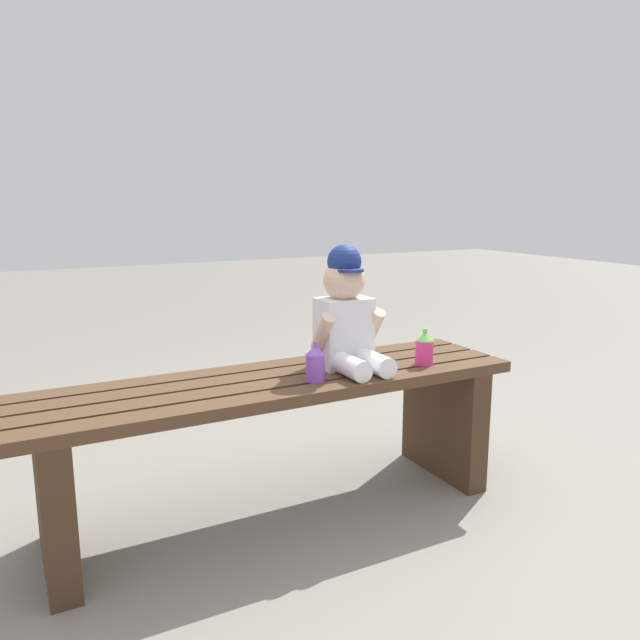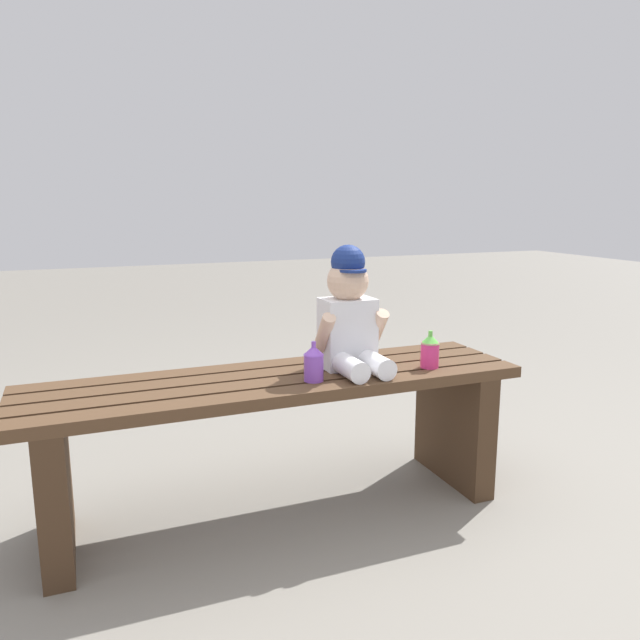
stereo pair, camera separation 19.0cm
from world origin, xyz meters
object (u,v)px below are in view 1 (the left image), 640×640
Objects in this scene: child_figure at (347,315)px; sippy_cup_right at (424,348)px; park_bench at (278,423)px; sippy_cup_left at (315,363)px.

child_figure is 0.29m from sippy_cup_right.
sippy_cup_right reaches higher than park_bench.
park_bench is 0.24m from sippy_cup_left.
sippy_cup_left is at bearing -46.67° from park_bench.
sippy_cup_right is (0.25, -0.09, -0.12)m from child_figure.
park_bench is 0.55m from sippy_cup_right.
park_bench is at bearing 169.54° from sippy_cup_right.
sippy_cup_right is at bearing -20.14° from child_figure.
sippy_cup_left and sippy_cup_right have the same top height.
park_bench is at bearing 179.90° from child_figure.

